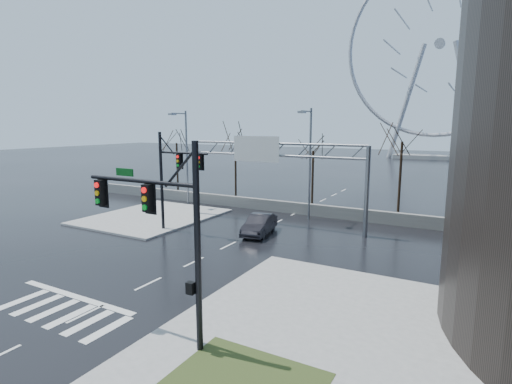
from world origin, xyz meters
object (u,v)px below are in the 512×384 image
Objects in this scene: sign_gantry at (268,165)px; car at (259,224)px; signal_mast_near at (167,224)px; signal_mast_far at (172,173)px; ferris_wheel at (439,52)px.

sign_gantry is 5.51m from car.
sign_gantry is (-5.52, 19.00, 0.31)m from signal_mast_near.
ferris_wheel is (10.87, 86.04, 21.30)m from signal_mast_far.
ferris_wheel reaches higher than car.
sign_gantry is 3.48× the size of car.
car is (-4.51, -83.23, -25.36)m from ferris_wheel.
car is (6.36, 2.81, -4.06)m from signal_mast_far.
signal_mast_near is 1.00× the size of signal_mast_far.
ferris_wheel is (-0.14, 99.04, 21.26)m from signal_mast_near.
signal_mast_near is at bearing -49.74° from signal_mast_far.
ferris_wheel is at bearing 82.80° from signal_mast_far.
signal_mast_far reaches higher than car.
signal_mast_far is at bearing 130.26° from signal_mast_near.
signal_mast_near is at bearing -83.58° from car.
sign_gantry is at bearing -93.84° from ferris_wheel.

